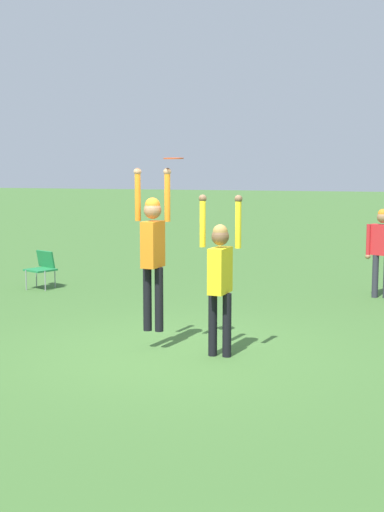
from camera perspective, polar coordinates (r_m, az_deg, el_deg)
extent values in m
plane|color=#3D662D|center=(9.93, -1.30, -7.64)|extent=(120.00, 120.00, 0.00)
cylinder|color=black|center=(9.96, -3.59, -3.44)|extent=(0.12, 0.12, 0.90)
cylinder|color=black|center=(9.91, -2.65, -3.50)|extent=(0.12, 0.12, 0.90)
cube|color=orange|center=(9.82, -3.15, 0.94)|extent=(0.24, 0.40, 0.64)
sphere|color=#9E704C|center=(9.78, -3.17, 3.69)|extent=(0.24, 0.24, 0.24)
sphere|color=orange|center=(9.77, -3.18, 4.08)|extent=(0.21, 0.21, 0.21)
cylinder|color=orange|center=(9.84, -4.36, 4.78)|extent=(0.08, 0.08, 0.68)
sphere|color=#9E704C|center=(9.83, -4.38, 6.75)|extent=(0.10, 0.10, 0.10)
cylinder|color=orange|center=(9.70, -1.98, 4.76)|extent=(0.08, 0.08, 0.68)
sphere|color=#9E704C|center=(9.69, -1.99, 6.75)|extent=(0.10, 0.10, 0.10)
cylinder|color=black|center=(9.63, 1.67, -5.48)|extent=(0.12, 0.12, 0.86)
cylinder|color=black|center=(9.58, 2.81, -5.55)|extent=(0.12, 0.12, 0.86)
cube|color=yellow|center=(9.46, 2.26, -1.16)|extent=(0.25, 0.46, 0.61)
sphere|color=brown|center=(9.41, 2.28, 1.56)|extent=(0.23, 0.23, 0.23)
sphere|color=olive|center=(9.40, 2.28, 1.95)|extent=(0.20, 0.20, 0.20)
cylinder|color=yellow|center=(9.45, 0.86, 2.67)|extent=(0.08, 0.08, 0.65)
sphere|color=brown|center=(9.43, 0.86, 4.63)|extent=(0.10, 0.10, 0.10)
cylinder|color=yellow|center=(9.34, 3.72, 2.60)|extent=(0.08, 0.08, 0.65)
sphere|color=brown|center=(9.32, 3.74, 4.58)|extent=(0.10, 0.10, 0.10)
cylinder|color=#E04C23|center=(9.57, -1.49, 7.82)|extent=(0.27, 0.27, 0.02)
cylinder|color=gray|center=(15.02, -13.13, -1.88)|extent=(0.02, 0.02, 0.42)
cylinder|color=gray|center=(14.81, -11.67, -1.97)|extent=(0.02, 0.02, 0.42)
cylinder|color=gray|center=(15.39, -12.35, -1.64)|extent=(0.02, 0.02, 0.42)
cylinder|color=gray|center=(15.19, -10.91, -1.72)|extent=(0.02, 0.02, 0.42)
cube|color=#1E753D|center=(15.07, -12.03, -1.09)|extent=(0.68, 0.68, 0.04)
cube|color=#1E753D|center=(15.25, -11.63, -0.24)|extent=(0.50, 0.30, 0.35)
cylinder|color=#2D2D38|center=(14.24, 14.45, -1.58)|extent=(0.12, 0.12, 0.83)
cube|color=red|center=(14.15, 14.97, 1.26)|extent=(0.51, 0.39, 0.59)
sphere|color=#9E704C|center=(14.11, 15.03, 3.02)|extent=(0.23, 0.23, 0.23)
sphere|color=orange|center=(14.10, 15.03, 3.27)|extent=(0.19, 0.19, 0.19)
cylinder|color=red|center=(14.15, 13.92, 1.23)|extent=(0.08, 0.08, 0.62)
sphere|color=#9E704C|center=(14.19, 13.88, -0.03)|extent=(0.10, 0.10, 0.10)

